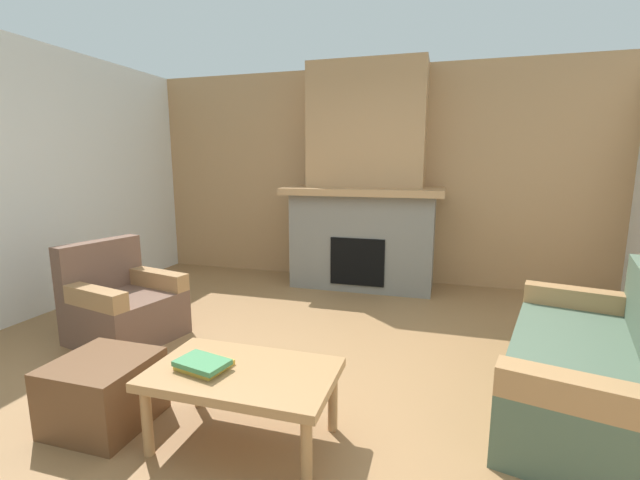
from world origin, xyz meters
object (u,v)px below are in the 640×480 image
object	(u,v)px
fireplace	(365,193)
ottoman	(104,392)
couch	(595,365)
armchair	(122,306)
coffee_table	(243,379)

from	to	relation	value
fireplace	ottoman	bearing A→B (deg)	-105.46
couch	armchair	world-z (taller)	same
fireplace	armchair	bearing A→B (deg)	-127.20
couch	ottoman	size ratio (longest dim) A/B	3.74
fireplace	couch	size ratio (longest dim) A/B	1.39
fireplace	coffee_table	world-z (taller)	fireplace
couch	ottoman	world-z (taller)	couch
armchair	ottoman	distance (m)	1.33
couch	ottoman	xyz separation A→B (m)	(-2.82, -1.00, -0.09)
coffee_table	couch	bearing A→B (deg)	25.37
couch	fireplace	bearing A→B (deg)	129.26
couch	ottoman	distance (m)	2.99
couch	coffee_table	xyz separation A→B (m)	(-1.95, -0.92, 0.09)
armchair	ottoman	xyz separation A→B (m)	(0.79, -1.07, -0.09)
fireplace	armchair	world-z (taller)	fireplace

